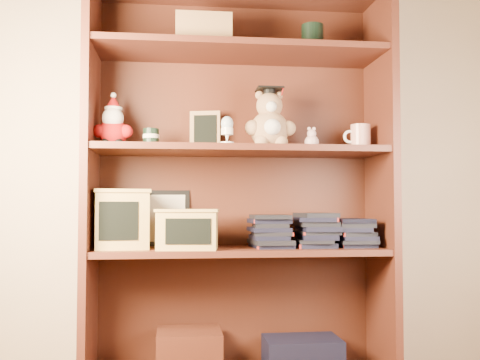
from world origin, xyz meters
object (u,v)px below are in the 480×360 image
object	(u,v)px
treats_box	(121,219)
bookcase	(238,191)
grad_teddy_bear	(270,124)
teacher_mug	(360,137)

from	to	relation	value
treats_box	bookcase	bearing A→B (deg)	6.36
bookcase	grad_teddy_bear	distance (m)	0.30
grad_teddy_bear	treats_box	size ratio (longest dim) A/B	1.06
grad_teddy_bear	treats_box	xyz separation A→B (m)	(-0.59, 0.01, -0.38)
bookcase	treats_box	bearing A→B (deg)	-173.64
bookcase	treats_box	distance (m)	0.48
bookcase	treats_box	world-z (taller)	bookcase
teacher_mug	bookcase	bearing A→B (deg)	174.22
grad_teddy_bear	treats_box	distance (m)	0.70
grad_teddy_bear	teacher_mug	bearing A→B (deg)	1.15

